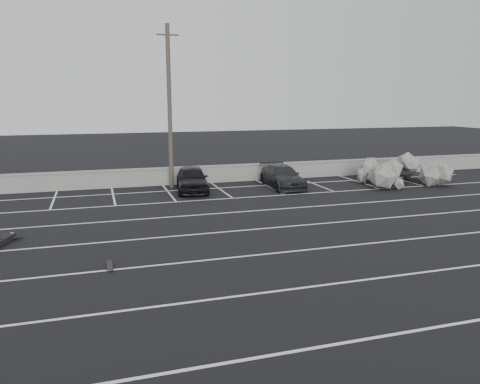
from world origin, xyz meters
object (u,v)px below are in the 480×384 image
object	(u,v)px
skateboard	(110,266)
car_right	(283,177)
riprap_pile	(401,175)
utility_pole	(170,107)
trash_bin	(370,168)
car_left	(192,179)
person	(5,236)

from	to	relation	value
skateboard	car_right	bearing A→B (deg)	46.08
car_right	riprap_pile	world-z (taller)	riprap_pile
utility_pole	trash_bin	bearing A→B (deg)	1.54
riprap_pile	skateboard	xyz separation A→B (m)	(-17.52, -9.63, -0.53)
car_right	skateboard	world-z (taller)	car_right
car_right	trash_bin	world-z (taller)	car_right
car_left	riprap_pile	size ratio (longest dim) A/B	0.72
skateboard	car_left	bearing A→B (deg)	65.83
car_right	skateboard	xyz separation A→B (m)	(-10.27, -10.97, -0.57)
riprap_pile	trash_bin	bearing A→B (deg)	87.40
riprap_pile	utility_pole	bearing A→B (deg)	166.03
utility_pole	skateboard	bearing A→B (deg)	-107.13
car_left	person	world-z (taller)	car_left
car_right	person	distance (m)	15.57
car_left	car_right	world-z (taller)	car_left
utility_pole	person	size ratio (longest dim) A/B	3.66
car_left	car_right	size ratio (longest dim) A/B	0.96
car_right	skateboard	bearing A→B (deg)	-130.73
utility_pole	riprap_pile	bearing A→B (deg)	-13.97
riprap_pile	car_right	bearing A→B (deg)	169.52
car_left	utility_pole	size ratio (longest dim) A/B	0.45
car_right	trash_bin	xyz separation A→B (m)	(7.42, 2.39, -0.13)
utility_pole	skateboard	xyz separation A→B (m)	(-4.00, -12.99, -4.64)
trash_bin	car_left	bearing A→B (deg)	-171.08
trash_bin	person	size ratio (longest dim) A/B	0.39
car_left	car_right	distance (m)	5.38
car_left	skateboard	distance (m)	12.38
skateboard	person	bearing A→B (deg)	132.06
trash_bin	skateboard	world-z (taller)	trash_bin
person	trash_bin	bearing A→B (deg)	43.99
utility_pole	riprap_pile	distance (m)	14.52
trash_bin	skateboard	distance (m)	22.17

